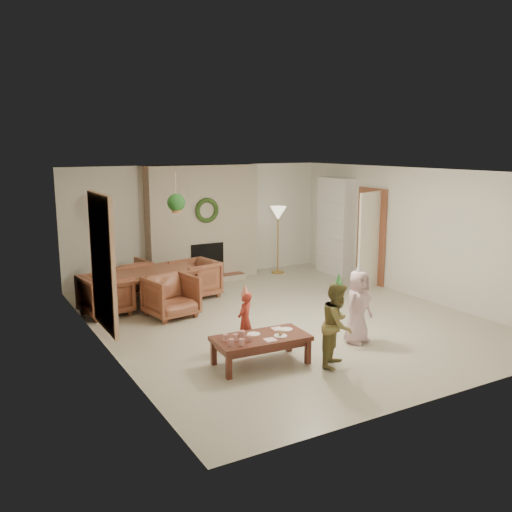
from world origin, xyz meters
TOP-DOWN VIEW (x-y plane):
  - floor at (0.00, 0.00)m, footprint 7.00×7.00m
  - ceiling at (0.00, 0.00)m, footprint 7.00×7.00m
  - wall_back at (0.00, 3.50)m, footprint 7.00×0.00m
  - wall_front at (0.00, -3.50)m, footprint 7.00×0.00m
  - wall_left at (-3.00, 0.00)m, footprint 0.00×7.00m
  - wall_right at (3.00, 0.00)m, footprint 0.00×7.00m
  - fireplace_mass at (0.00, 3.30)m, footprint 2.50×0.40m
  - fireplace_hearth at (0.00, 2.95)m, footprint 1.60×0.30m
  - fireplace_firebox at (0.00, 3.12)m, footprint 0.75×0.12m
  - fireplace_wreath at (0.00, 3.07)m, footprint 0.54×0.10m
  - floor_lamp_base at (1.74, 3.00)m, footprint 0.29×0.29m
  - floor_lamp_post at (1.74, 3.00)m, footprint 0.03×0.03m
  - floor_lamp_shade at (1.74, 3.00)m, footprint 0.37×0.37m
  - bookshelf_carcass at (2.84, 2.30)m, footprint 0.30×1.00m
  - bookshelf_shelf_a at (2.82, 2.30)m, footprint 0.30×0.92m
  - bookshelf_shelf_b at (2.82, 2.30)m, footprint 0.30×0.92m
  - bookshelf_shelf_c at (2.82, 2.30)m, footprint 0.30×0.92m
  - bookshelf_shelf_d at (2.82, 2.30)m, footprint 0.30×0.92m
  - books_row_lower at (2.80, 2.15)m, footprint 0.20×0.40m
  - books_row_mid at (2.80, 2.35)m, footprint 0.20×0.44m
  - books_row_upper at (2.80, 2.20)m, footprint 0.20×0.36m
  - door_frame at (2.96, 1.20)m, footprint 0.05×0.86m
  - door_leaf at (2.58, 0.82)m, footprint 0.77×0.32m
  - curtain_panel at (-2.96, 0.20)m, footprint 0.06×1.20m
  - dining_table at (-1.77, 1.83)m, footprint 2.02×1.35m
  - dining_chair_near at (-1.63, 1.02)m, footprint 0.90×0.92m
  - dining_chair_far at (-1.91, 2.64)m, footprint 0.90×0.92m
  - dining_chair_left at (-2.58, 1.69)m, footprint 0.92×0.90m
  - dining_chair_right at (-0.76, 2.00)m, footprint 0.92×0.90m
  - hanging_plant_cord at (-1.30, 1.50)m, footprint 0.01×0.01m
  - hanging_plant_pot at (-1.30, 1.50)m, footprint 0.16×0.16m
  - hanging_plant_foliage at (-1.30, 1.50)m, footprint 0.32×0.32m
  - coffee_table_top at (-1.34, -1.57)m, footprint 1.32×0.72m
  - coffee_table_apron at (-1.34, -1.57)m, footprint 1.21×0.61m
  - coffee_leg_fl at (-1.93, -1.80)m, footprint 0.07×0.07m
  - coffee_leg_fr at (-0.77, -1.87)m, footprint 0.07×0.07m
  - coffee_leg_bl at (-1.90, -1.28)m, footprint 0.07×0.07m
  - coffee_leg_br at (-0.74, -1.35)m, footprint 0.07×0.07m
  - cup_a at (-1.84, -1.69)m, footprint 0.07×0.07m
  - cup_b at (-1.82, -1.49)m, footprint 0.07×0.07m
  - cup_c at (-1.72, -1.75)m, footprint 0.07×0.07m
  - cup_d at (-1.71, -1.55)m, footprint 0.07×0.07m
  - cup_e at (-1.58, -1.68)m, footprint 0.07×0.07m
  - cup_f at (-1.57, -1.48)m, footprint 0.07×0.07m
  - plate_a at (-1.38, -1.45)m, footprint 0.19×0.19m
  - plate_b at (-1.10, -1.69)m, footprint 0.19×0.19m
  - plate_c at (-0.89, -1.50)m, footprint 0.19×0.19m
  - food_scoop at (-1.10, -1.69)m, footprint 0.07×0.07m
  - napkin_left at (-1.30, -1.75)m, footprint 0.16×0.16m
  - napkin_right at (-0.98, -1.42)m, footprint 0.16×0.16m
  - child_red at (-1.25, -0.96)m, footprint 0.37×0.35m
  - party_hat_red at (-1.25, -0.96)m, footprint 0.14×0.14m
  - child_plaid at (-0.46, -2.10)m, footprint 0.71×0.68m
  - party_hat_plaid at (-0.46, -2.10)m, footprint 0.17×0.17m
  - child_pink at (0.35, -1.54)m, footprint 0.62×0.49m
  - party_hat_pink at (0.35, -1.54)m, footprint 0.16×0.16m

SIDE VIEW (x-z plane):
  - floor at x=0.00m, z-range 0.00..0.00m
  - floor_lamp_base at x=1.74m, z-range 0.00..0.03m
  - fireplace_hearth at x=0.00m, z-range 0.00..0.12m
  - coffee_leg_fl at x=-1.93m, z-range 0.00..0.34m
  - coffee_leg_fr at x=-0.77m, z-range 0.00..0.34m
  - coffee_leg_bl at x=-1.90m, z-range 0.00..0.34m
  - coffee_leg_br at x=-0.74m, z-range 0.00..0.34m
  - coffee_table_apron at x=-1.34m, z-range 0.26..0.34m
  - dining_table at x=-1.77m, z-range 0.00..0.66m
  - dining_chair_near at x=-1.63m, z-range 0.00..0.73m
  - dining_chair_far at x=-1.91m, z-range 0.00..0.73m
  - dining_chair_left at x=-2.58m, z-range 0.00..0.73m
  - dining_chair_right at x=-0.76m, z-range 0.00..0.73m
  - coffee_table_top at x=-1.34m, z-range 0.34..0.39m
  - napkin_left at x=-1.30m, z-range 0.39..0.40m
  - napkin_right at x=-0.98m, z-range 0.39..0.40m
  - plate_a at x=-1.38m, z-range 0.39..0.40m
  - plate_b at x=-1.10m, z-range 0.39..0.40m
  - plate_c at x=-0.89m, z-range 0.39..0.40m
  - child_red at x=-1.25m, z-range 0.00..0.86m
  - food_scoop at x=-1.10m, z-range 0.40..0.47m
  - cup_a at x=-1.84m, z-range 0.39..0.48m
  - cup_b at x=-1.82m, z-range 0.39..0.48m
  - cup_c at x=-1.72m, z-range 0.39..0.48m
  - cup_d at x=-1.71m, z-range 0.39..0.48m
  - cup_e at x=-1.58m, z-range 0.39..0.48m
  - cup_f at x=-1.57m, z-range 0.39..0.48m
  - fireplace_firebox at x=0.00m, z-range 0.07..0.82m
  - bookshelf_shelf_a at x=2.82m, z-range 0.43..0.47m
  - child_pink at x=0.35m, z-range 0.00..1.11m
  - child_plaid at x=-0.46m, z-range 0.00..1.15m
  - books_row_lower at x=2.80m, z-range 0.47..0.71m
  - floor_lamp_post at x=1.74m, z-range 0.03..1.42m
  - bookshelf_shelf_b at x=2.82m, z-range 0.83..0.86m
  - party_hat_red at x=-1.25m, z-range 0.81..0.97m
  - books_row_mid at x=2.80m, z-range 0.87..1.11m
  - door_leaf at x=2.58m, z-range 0.00..2.00m
  - door_frame at x=2.96m, z-range 0.00..2.04m
  - bookshelf_carcass at x=2.84m, z-range 0.00..2.20m
  - party_hat_pink at x=0.35m, z-range 1.06..1.26m
  - party_hat_plaid at x=-0.46m, z-range 1.09..1.28m
  - wall_back at x=0.00m, z-range -2.25..4.75m
  - wall_front at x=0.00m, z-range -2.25..4.75m
  - wall_left at x=-3.00m, z-range -2.25..4.75m
  - wall_right at x=3.00m, z-range -2.25..4.75m
  - fireplace_mass at x=0.00m, z-range 0.00..2.50m
  - bookshelf_shelf_c at x=2.82m, z-range 1.24..1.26m
  - curtain_panel at x=-2.96m, z-range 0.25..2.25m
  - books_row_upper at x=2.80m, z-range 1.27..1.49m
  - floor_lamp_shade at x=1.74m, z-range 1.24..1.55m
  - fireplace_wreath at x=0.00m, z-range 1.28..1.82m
  - bookshelf_shelf_d at x=2.82m, z-range 1.64..1.66m
  - hanging_plant_pot at x=-1.30m, z-range 1.74..1.86m
  - hanging_plant_foliage at x=-1.30m, z-range 1.76..2.08m
  - hanging_plant_cord at x=-1.30m, z-range 1.80..2.50m
  - ceiling at x=0.00m, z-range 2.50..2.50m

